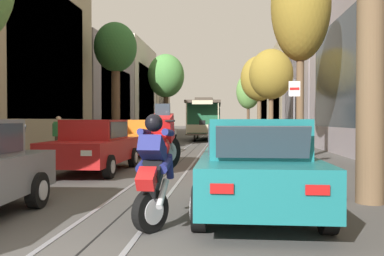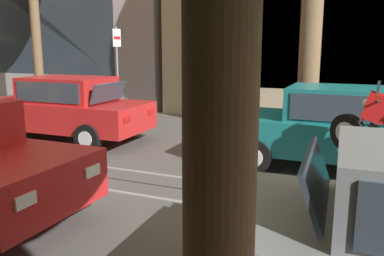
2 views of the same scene
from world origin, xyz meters
name	(u,v)px [view 2 (image 2 of 2)]	position (x,y,z in m)	size (l,w,h in m)	color
parked_car_teal_near_right	(338,128)	(2.22, 3.60, 0.80)	(2.01, 4.36, 1.58)	#196B70
parked_car_red_second_right	(66,108)	(2.21, 10.08, 0.80)	(2.05, 4.38, 1.58)	red
street_sign_post	(117,67)	(3.88, 9.60, 1.77)	(0.36, 0.07, 2.86)	slate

